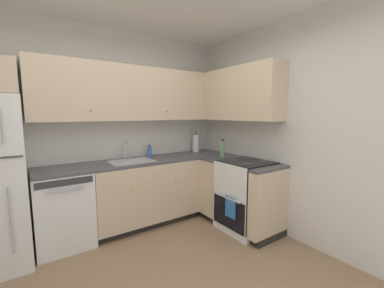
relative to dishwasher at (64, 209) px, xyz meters
name	(u,v)px	position (x,y,z in m)	size (l,w,h in m)	color
wall_back	(103,129)	(0.58, 0.33, 0.90)	(3.64, 0.05, 2.68)	silver
wall_right	(301,131)	(2.37, -1.47, 0.90)	(0.05, 3.64, 2.68)	silver
dishwasher	(64,209)	(0.00, 0.00, 0.00)	(0.60, 0.63, 0.88)	white
lower_cabinets_back	(145,192)	(1.03, 0.00, 0.00)	(1.44, 0.62, 0.88)	beige
countertop_back	(144,161)	(1.02, 0.00, 0.46)	(2.65, 0.60, 0.04)	#4C4C51
lower_cabinets_right	(235,193)	(2.05, -0.73, 0.00)	(0.62, 1.08, 0.88)	beige
countertop_right	(235,161)	(2.05, -0.73, 0.46)	(0.60, 1.08, 0.03)	#4C4C51
oven_range	(247,195)	(2.07, -0.93, 0.02)	(0.68, 0.62, 1.07)	white
upper_cabinets_back	(127,94)	(0.86, 0.14, 1.37)	(2.33, 0.34, 0.72)	beige
upper_cabinets_right	(232,95)	(2.19, -0.50, 1.37)	(0.32, 1.60, 0.72)	beige
sink	(132,164)	(0.83, -0.03, 0.43)	(0.56, 0.40, 0.10)	#B7B7BC
faucet	(126,148)	(0.83, 0.18, 0.63)	(0.07, 0.16, 0.26)	silver
soap_bottle	(149,151)	(1.19, 0.18, 0.55)	(0.07, 0.07, 0.17)	#3F72BF
paper_towel_roll	(196,143)	(2.01, 0.16, 0.62)	(0.11, 0.11, 0.35)	white
oil_bottle	(222,149)	(2.05, -0.46, 0.60)	(0.07, 0.07, 0.26)	#729E66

